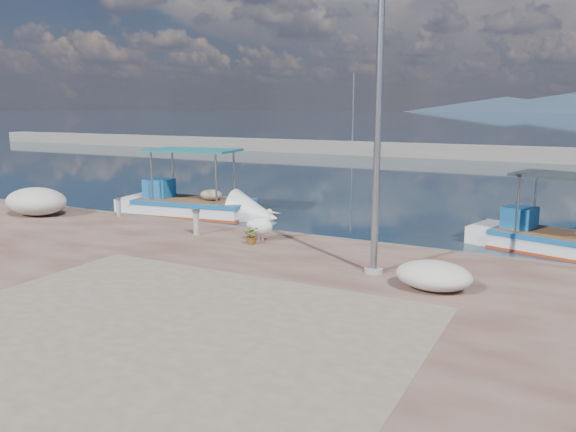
# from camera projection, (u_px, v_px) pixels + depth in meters

# --- Properties ---
(ground) EXTENTS (1400.00, 1400.00, 0.00)m
(ground) POSITION_uv_depth(u_px,v_px,m) (213.00, 297.00, 13.19)
(ground) COLOR #162635
(ground) RESTS_ON ground
(quay_patch) EXTENTS (9.00, 7.00, 0.01)m
(quay_patch) POSITION_uv_depth(u_px,v_px,m) (162.00, 329.00, 10.02)
(quay_patch) COLOR gray
(quay_patch) RESTS_ON quay
(breakwater) EXTENTS (120.00, 2.20, 7.50)m
(breakwater) POSITION_uv_depth(u_px,v_px,m) (484.00, 153.00, 47.88)
(breakwater) COLOR gray
(breakwater) RESTS_ON ground
(boat_left) EXTENTS (6.85, 3.08, 3.18)m
(boat_left) POSITION_uv_depth(u_px,v_px,m) (193.00, 209.00, 23.35)
(boat_left) COLOR white
(boat_left) RESTS_ON ground
(boat_right) EXTENTS (6.17, 3.43, 2.82)m
(boat_right) POSITION_uv_depth(u_px,v_px,m) (564.00, 246.00, 17.19)
(boat_right) COLOR white
(boat_right) RESTS_ON ground
(pelican) EXTENTS (1.02, 0.66, 0.97)m
(pelican) POSITION_uv_depth(u_px,v_px,m) (261.00, 226.00, 16.56)
(pelican) COLOR tan
(pelican) RESTS_ON quay
(lamp_post) EXTENTS (0.44, 0.96, 7.00)m
(lamp_post) POSITION_uv_depth(u_px,v_px,m) (378.00, 134.00, 12.83)
(lamp_post) COLOR gray
(lamp_post) RESTS_ON quay
(bollard_near) EXTENTS (0.26, 0.26, 0.78)m
(bollard_near) POSITION_uv_depth(u_px,v_px,m) (196.00, 221.00, 17.40)
(bollard_near) COLOR gray
(bollard_near) RESTS_ON quay
(bollard_far) EXTENTS (0.22, 0.22, 0.67)m
(bollard_far) POSITION_uv_depth(u_px,v_px,m) (119.00, 206.00, 20.32)
(bollard_far) COLOR gray
(bollard_far) RESTS_ON quay
(potted_plant) EXTENTS (0.60, 0.56, 0.54)m
(potted_plant) POSITION_uv_depth(u_px,v_px,m) (252.00, 235.00, 16.18)
(potted_plant) COLOR #33722D
(potted_plant) RESTS_ON quay
(net_pile_d) EXTENTS (1.65, 1.24, 0.62)m
(net_pile_d) POSITION_uv_depth(u_px,v_px,m) (434.00, 275.00, 12.16)
(net_pile_d) COLOR silver
(net_pile_d) RESTS_ON quay
(net_pile_a) EXTENTS (2.46, 1.79, 1.01)m
(net_pile_a) POSITION_uv_depth(u_px,v_px,m) (36.00, 201.00, 20.58)
(net_pile_a) COLOR silver
(net_pile_a) RESTS_ON quay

